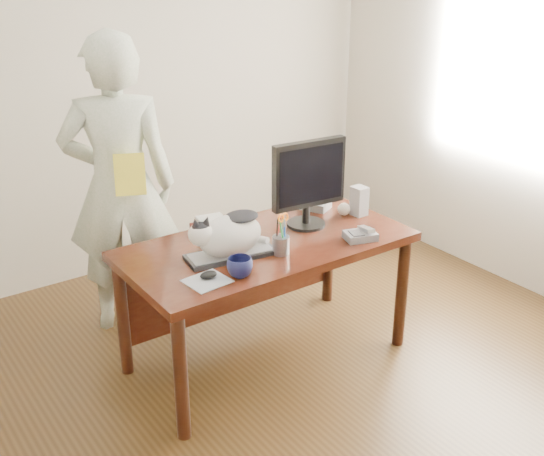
{
  "coord_description": "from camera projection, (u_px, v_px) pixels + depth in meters",
  "views": [
    {
      "loc": [
        -1.95,
        -2.22,
        2.29
      ],
      "look_at": [
        0.0,
        0.55,
        0.85
      ],
      "focal_mm": 45.0,
      "sensor_mm": 36.0,
      "label": 1
    }
  ],
  "objects": [
    {
      "name": "desk",
      "position": [
        259.0,
        261.0,
        3.88
      ],
      "size": [
        1.6,
        0.8,
        0.75
      ],
      "color": "black",
      "rests_on": "ground"
    },
    {
      "name": "speaker",
      "position": [
        359.0,
        201.0,
        4.09
      ],
      "size": [
        0.08,
        0.09,
        0.18
      ],
      "rotation": [
        0.0,
        0.0,
        0.03
      ],
      "color": "#969699",
      "rests_on": "desk"
    },
    {
      "name": "coffee_mug",
      "position": [
        240.0,
        267.0,
        3.35
      ],
      "size": [
        0.17,
        0.17,
        0.1
      ],
      "primitive_type": "imported",
      "rotation": [
        0.0,
        0.0,
        1.1
      ],
      "color": "black",
      "rests_on": "desk"
    },
    {
      "name": "room",
      "position": [
        342.0,
        165.0,
        3.07
      ],
      "size": [
        4.5,
        4.5,
        4.5
      ],
      "color": "black",
      "rests_on": "ground"
    },
    {
      "name": "pen_cup",
      "position": [
        281.0,
        243.0,
        3.59
      ],
      "size": [
        0.1,
        0.1,
        0.23
      ],
      "rotation": [
        0.0,
        0.0,
        0.16
      ],
      "color": "gray",
      "rests_on": "desk"
    },
    {
      "name": "person",
      "position": [
        120.0,
        187.0,
        4.07
      ],
      "size": [
        0.8,
        0.69,
        1.85
      ],
      "primitive_type": "imported",
      "rotation": [
        0.0,
        0.0,
        2.71
      ],
      "color": "white",
      "rests_on": "ground"
    },
    {
      "name": "calculator",
      "position": [
        315.0,
        205.0,
        4.22
      ],
      "size": [
        0.2,
        0.22,
        0.05
      ],
      "rotation": [
        0.0,
        0.0,
        0.46
      ],
      "color": "slate",
      "rests_on": "desk"
    },
    {
      "name": "mousepad",
      "position": [
        207.0,
        281.0,
        3.32
      ],
      "size": [
        0.22,
        0.2,
        0.0
      ],
      "rotation": [
        0.0,
        0.0,
        0.1
      ],
      "color": "#B4B9C0",
      "rests_on": "desk"
    },
    {
      "name": "cat",
      "position": [
        228.0,
        234.0,
        3.52
      ],
      "size": [
        0.47,
        0.27,
        0.26
      ],
      "rotation": [
        0.0,
        0.0,
        -0.15
      ],
      "color": "silver",
      "rests_on": "keyboard"
    },
    {
      "name": "keyboard",
      "position": [
        231.0,
        254.0,
        3.58
      ],
      "size": [
        0.5,
        0.25,
        0.03
      ],
      "rotation": [
        0.0,
        0.0,
        -0.15
      ],
      "color": "black",
      "rests_on": "desk"
    },
    {
      "name": "mouse",
      "position": [
        208.0,
        275.0,
        3.34
      ],
      "size": [
        0.1,
        0.07,
        0.04
      ],
      "rotation": [
        0.0,
        0.0,
        0.1
      ],
      "color": "black",
      "rests_on": "mousepad"
    },
    {
      "name": "book_stack",
      "position": [
        214.0,
        226.0,
        3.87
      ],
      "size": [
        0.27,
        0.24,
        0.09
      ],
      "rotation": [
        0.0,
        0.0,
        -0.31
      ],
      "color": "#491813",
      "rests_on": "desk"
    },
    {
      "name": "monitor",
      "position": [
        309.0,
        179.0,
        3.85
      ],
      "size": [
        0.46,
        0.24,
        0.51
      ],
      "rotation": [
        0.0,
        0.0,
        -0.1
      ],
      "color": "black",
      "rests_on": "desk"
    },
    {
      "name": "held_book",
      "position": [
        130.0,
        174.0,
        3.89
      ],
      "size": [
        0.2,
        0.17,
        0.24
      ],
      "rotation": [
        0.0,
        0.0,
        -0.44
      ],
      "color": "yellow",
      "rests_on": "person"
    },
    {
      "name": "phone",
      "position": [
        361.0,
        235.0,
        3.78
      ],
      "size": [
        0.2,
        0.17,
        0.08
      ],
      "rotation": [
        0.0,
        0.0,
        -0.3
      ],
      "color": "slate",
      "rests_on": "desk"
    },
    {
      "name": "baseball",
      "position": [
        344.0,
        209.0,
        4.11
      ],
      "size": [
        0.08,
        0.08,
        0.08
      ],
      "rotation": [
        0.0,
        0.0,
        0.32
      ],
      "color": "white",
      "rests_on": "desk"
    }
  ]
}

